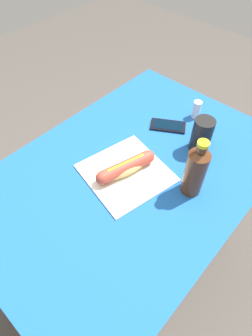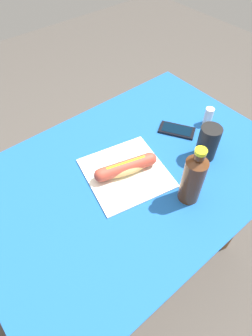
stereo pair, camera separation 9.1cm
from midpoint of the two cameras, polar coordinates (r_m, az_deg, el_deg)
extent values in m
plane|color=#47423D|center=(1.70, -0.86, -17.44)|extent=(6.00, 6.00, 0.00)
cylinder|color=brown|center=(1.70, 2.75, 4.82)|extent=(0.07, 0.07, 0.74)
cylinder|color=brown|center=(1.41, -24.08, -15.92)|extent=(0.07, 0.07, 0.74)
cylinder|color=brown|center=(1.53, 19.39, -5.78)|extent=(0.07, 0.07, 0.74)
cube|color=brown|center=(1.05, -1.33, -1.25)|extent=(1.10, 0.74, 0.03)
cube|color=#19519E|center=(1.03, -1.34, -0.66)|extent=(1.16, 0.80, 0.00)
cube|color=silver|center=(1.02, -2.55, -1.11)|extent=(0.33, 0.33, 0.01)
ellipsoid|color=#DBB26B|center=(1.00, -2.60, -0.12)|extent=(0.19, 0.11, 0.05)
cylinder|color=#A83D2D|center=(1.00, -2.61, 0.10)|extent=(0.20, 0.10, 0.05)
sphere|color=#A83D2D|center=(0.97, -7.52, -2.15)|extent=(0.05, 0.05, 0.05)
sphere|color=#A83D2D|center=(1.03, 2.02, 2.23)|extent=(0.05, 0.05, 0.05)
cube|color=yellow|center=(0.98, -2.66, 0.93)|extent=(0.14, 0.05, 0.00)
cube|color=black|center=(1.20, 6.37, 8.40)|extent=(0.14, 0.16, 0.01)
cube|color=black|center=(1.20, 6.40, 8.59)|extent=(0.11, 0.13, 0.00)
cylinder|color=#4C2814|center=(0.93, 11.05, -1.25)|extent=(0.07, 0.07, 0.18)
cone|color=#4C2814|center=(0.86, 12.00, 2.86)|extent=(0.07, 0.07, 0.02)
cylinder|color=#4C2814|center=(0.84, 12.23, 3.83)|extent=(0.03, 0.03, 0.02)
cylinder|color=yellow|center=(0.83, 12.43, 4.67)|extent=(0.04, 0.04, 0.01)
cylinder|color=black|center=(1.09, 12.81, 6.43)|extent=(0.08, 0.08, 0.14)
cylinder|color=silver|center=(1.25, 12.23, 11.38)|extent=(0.04, 0.04, 0.08)
camera|label=1|loc=(0.05, -92.61, -3.08)|focal=30.04mm
camera|label=2|loc=(0.05, 87.39, 3.08)|focal=30.04mm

